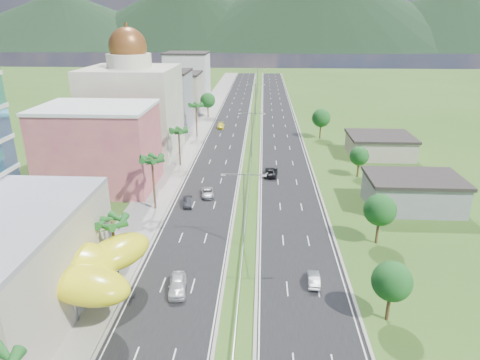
# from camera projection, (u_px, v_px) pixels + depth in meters

# --- Properties ---
(ground) EXTENTS (500.00, 500.00, 0.00)m
(ground) POSITION_uv_depth(u_px,v_px,m) (240.00, 287.00, 51.20)
(ground) COLOR #2D5119
(ground) RESTS_ON ground
(road_left) EXTENTS (11.00, 260.00, 0.04)m
(road_left) POSITION_uv_depth(u_px,v_px,m) (231.00, 121.00, 135.72)
(road_left) COLOR black
(road_left) RESTS_ON ground
(road_right) EXTENTS (11.00, 260.00, 0.04)m
(road_right) POSITION_uv_depth(u_px,v_px,m) (279.00, 121.00, 134.98)
(road_right) COLOR black
(road_right) RESTS_ON ground
(sidewalk_left) EXTENTS (7.00, 260.00, 0.12)m
(sidewalk_left) POSITION_uv_depth(u_px,v_px,m) (202.00, 120.00, 136.17)
(sidewalk_left) COLOR gray
(sidewalk_left) RESTS_ON ground
(median_guardrail) EXTENTS (0.10, 216.06, 0.76)m
(median_guardrail) POSITION_uv_depth(u_px,v_px,m) (254.00, 133.00, 118.30)
(median_guardrail) COLOR gray
(median_guardrail) RESTS_ON ground
(streetlight_median_b) EXTENTS (6.04, 0.25, 11.00)m
(streetlight_median_b) POSITION_uv_depth(u_px,v_px,m) (244.00, 203.00, 58.18)
(streetlight_median_b) COLOR gray
(streetlight_median_b) RESTS_ON ground
(streetlight_median_c) EXTENTS (6.04, 0.25, 11.00)m
(streetlight_median_c) POSITION_uv_depth(u_px,v_px,m) (252.00, 131.00, 95.59)
(streetlight_median_c) COLOR gray
(streetlight_median_c) RESTS_ON ground
(streetlight_median_d) EXTENTS (6.04, 0.25, 11.00)m
(streetlight_median_d) POSITION_uv_depth(u_px,v_px,m) (255.00, 97.00, 137.66)
(streetlight_median_d) COLOR gray
(streetlight_median_d) RESTS_ON ground
(streetlight_median_e) EXTENTS (6.04, 0.25, 11.00)m
(streetlight_median_e) POSITION_uv_depth(u_px,v_px,m) (257.00, 79.00, 179.74)
(streetlight_median_e) COLOR gray
(streetlight_median_e) RESTS_ON ground
(lime_canopy) EXTENTS (18.00, 15.00, 7.40)m
(lime_canopy) POSITION_uv_depth(u_px,v_px,m) (55.00, 265.00, 46.69)
(lime_canopy) COLOR yellow
(lime_canopy) RESTS_ON ground
(pink_shophouse) EXTENTS (20.00, 15.00, 15.00)m
(pink_shophouse) POSITION_uv_depth(u_px,v_px,m) (100.00, 149.00, 79.87)
(pink_shophouse) COLOR #B64A5D
(pink_shophouse) RESTS_ON ground
(domed_building) EXTENTS (20.00, 20.00, 28.70)m
(domed_building) POSITION_uv_depth(u_px,v_px,m) (133.00, 105.00, 100.03)
(domed_building) COLOR #BCB79C
(domed_building) RESTS_ON ground
(midrise_grey) EXTENTS (16.00, 15.00, 16.00)m
(midrise_grey) POSITION_uv_depth(u_px,v_px,m) (162.00, 101.00, 124.53)
(midrise_grey) COLOR gray
(midrise_grey) RESTS_ON ground
(midrise_beige) EXTENTS (16.00, 15.00, 13.00)m
(midrise_beige) POSITION_uv_depth(u_px,v_px,m) (177.00, 94.00, 145.63)
(midrise_beige) COLOR #ADA08E
(midrise_beige) RESTS_ON ground
(midrise_white) EXTENTS (16.00, 15.00, 18.00)m
(midrise_white) POSITION_uv_depth(u_px,v_px,m) (188.00, 78.00, 166.26)
(midrise_white) COLOR silver
(midrise_white) RESTS_ON ground
(shed_near) EXTENTS (15.00, 10.00, 5.00)m
(shed_near) POSITION_uv_depth(u_px,v_px,m) (413.00, 194.00, 72.32)
(shed_near) COLOR gray
(shed_near) RESTS_ON ground
(shed_far) EXTENTS (14.00, 12.00, 4.40)m
(shed_far) POSITION_uv_depth(u_px,v_px,m) (380.00, 146.00, 100.38)
(shed_far) COLOR #ADA08E
(shed_far) RESTS_ON ground
(palm_tree_b) EXTENTS (3.60, 3.60, 8.10)m
(palm_tree_b) POSITION_uv_depth(u_px,v_px,m) (112.00, 224.00, 51.36)
(palm_tree_b) COLOR #47301C
(palm_tree_b) RESTS_ON ground
(palm_tree_c) EXTENTS (3.60, 3.60, 9.60)m
(palm_tree_c) POSITION_uv_depth(u_px,v_px,m) (152.00, 161.00, 69.55)
(palm_tree_c) COLOR #47301C
(palm_tree_c) RESTS_ON ground
(palm_tree_d) EXTENTS (3.60, 3.60, 8.60)m
(palm_tree_d) POSITION_uv_depth(u_px,v_px,m) (179.00, 132.00, 91.40)
(palm_tree_d) COLOR #47301C
(palm_tree_d) RESTS_ON ground
(palm_tree_e) EXTENTS (3.60, 3.60, 9.40)m
(palm_tree_e) POSITION_uv_depth(u_px,v_px,m) (196.00, 107.00, 114.50)
(palm_tree_e) COLOR #47301C
(palm_tree_e) RESTS_ON ground
(leafy_tree_lfar) EXTENTS (4.90, 4.90, 8.05)m
(leafy_tree_lfar) POSITION_uv_depth(u_px,v_px,m) (208.00, 100.00, 138.84)
(leafy_tree_lfar) COLOR #47301C
(leafy_tree_lfar) RESTS_ON ground
(leafy_tree_ra) EXTENTS (4.20, 4.20, 6.90)m
(leafy_tree_ra) POSITION_uv_depth(u_px,v_px,m) (392.00, 281.00, 44.06)
(leafy_tree_ra) COLOR #47301C
(leafy_tree_ra) RESTS_ON ground
(leafy_tree_rb) EXTENTS (4.55, 4.55, 7.47)m
(leafy_tree_rb) POSITION_uv_depth(u_px,v_px,m) (380.00, 210.00, 59.67)
(leafy_tree_rb) COLOR #47301C
(leafy_tree_rb) RESTS_ON ground
(leafy_tree_rc) EXTENTS (3.85, 3.85, 6.33)m
(leafy_tree_rc) POSITION_uv_depth(u_px,v_px,m) (359.00, 156.00, 85.98)
(leafy_tree_rc) COLOR #47301C
(leafy_tree_rc) RESTS_ON ground
(leafy_tree_rd) EXTENTS (4.90, 4.90, 8.05)m
(leafy_tree_rd) POSITION_uv_depth(u_px,v_px,m) (321.00, 118.00, 113.81)
(leafy_tree_rd) COLOR #47301C
(leafy_tree_rd) RESTS_ON ground
(mountain_ridge) EXTENTS (860.00, 140.00, 90.00)m
(mountain_ridge) POSITION_uv_depth(u_px,v_px,m) (316.00, 49.00, 469.01)
(mountain_ridge) COLOR black
(mountain_ridge) RESTS_ON ground
(car_white_near_left) EXTENTS (2.65, 5.24, 1.71)m
(car_white_near_left) POSITION_uv_depth(u_px,v_px,m) (177.00, 285.00, 50.15)
(car_white_near_left) COLOR silver
(car_white_near_left) RESTS_ON road_left
(car_dark_left) EXTENTS (2.14, 4.40, 1.39)m
(car_dark_left) POSITION_uv_depth(u_px,v_px,m) (188.00, 201.00, 73.70)
(car_dark_left) COLOR black
(car_dark_left) RESTS_ON road_left
(car_silver_mid_left) EXTENTS (2.89, 5.00, 1.31)m
(car_silver_mid_left) POSITION_uv_depth(u_px,v_px,m) (208.00, 193.00, 77.52)
(car_silver_mid_left) COLOR #97989E
(car_silver_mid_left) RESTS_ON road_left
(car_yellow_far_left) EXTENTS (2.22, 4.85, 1.37)m
(car_yellow_far_left) POSITION_uv_depth(u_px,v_px,m) (221.00, 126.00, 126.54)
(car_yellow_far_left) COLOR yellow
(car_yellow_far_left) RESTS_ON road_left
(car_silver_right) EXTENTS (1.60, 4.00, 1.29)m
(car_silver_right) POSITION_uv_depth(u_px,v_px,m) (314.00, 279.00, 51.65)
(car_silver_right) COLOR #9EA0A5
(car_silver_right) RESTS_ON road_right
(car_dark_far_right) EXTENTS (3.00, 5.79, 1.56)m
(car_dark_far_right) POSITION_uv_depth(u_px,v_px,m) (271.00, 172.00, 87.75)
(car_dark_far_right) COLOR black
(car_dark_far_right) RESTS_ON road_right
(motorcycle) EXTENTS (0.70, 1.99, 1.26)m
(motorcycle) POSITION_uv_depth(u_px,v_px,m) (132.00, 297.00, 48.35)
(motorcycle) COLOR black
(motorcycle) RESTS_ON road_left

